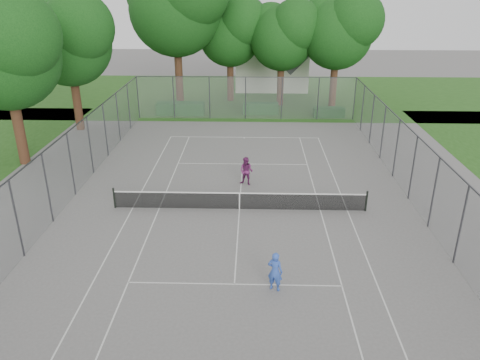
{
  "coord_description": "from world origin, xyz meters",
  "views": [
    {
      "loc": [
        0.65,
        -21.33,
        10.76
      ],
      "look_at": [
        0.0,
        1.0,
        1.2
      ],
      "focal_mm": 35.0,
      "sensor_mm": 36.0,
      "label": 1
    }
  ],
  "objects_px": {
    "girl_player": "(275,271)",
    "house": "(272,52)",
    "woman_player": "(246,171)",
    "tennis_net": "(239,200)"
  },
  "relations": [
    {
      "from": "tennis_net",
      "to": "woman_player",
      "type": "xyz_separation_m",
      "value": [
        0.3,
        3.17,
        0.31
      ]
    },
    {
      "from": "girl_player",
      "to": "house",
      "type": "bearing_deg",
      "value": -69.03
    },
    {
      "from": "house",
      "to": "woman_player",
      "type": "distance_m",
      "value": 26.55
    },
    {
      "from": "house",
      "to": "girl_player",
      "type": "xyz_separation_m",
      "value": [
        -1.0,
        -36.12,
        -2.94
      ]
    },
    {
      "from": "woman_player",
      "to": "girl_player",
      "type": "bearing_deg",
      "value": -61.27
    },
    {
      "from": "tennis_net",
      "to": "girl_player",
      "type": "xyz_separation_m",
      "value": [
        1.53,
        -6.66,
        0.29
      ]
    },
    {
      "from": "girl_player",
      "to": "woman_player",
      "type": "xyz_separation_m",
      "value": [
        -1.23,
        9.83,
        0.02
      ]
    },
    {
      "from": "girl_player",
      "to": "woman_player",
      "type": "bearing_deg",
      "value": -60.31
    },
    {
      "from": "girl_player",
      "to": "woman_player",
      "type": "height_order",
      "value": "woman_player"
    },
    {
      "from": "woman_player",
      "to": "house",
      "type": "bearing_deg",
      "value": 106.75
    }
  ]
}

